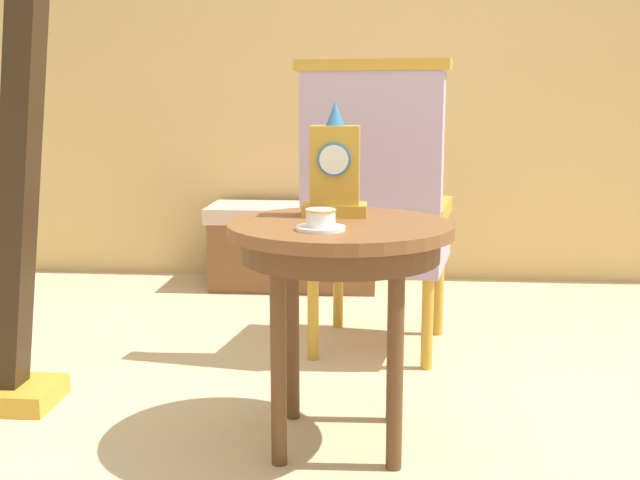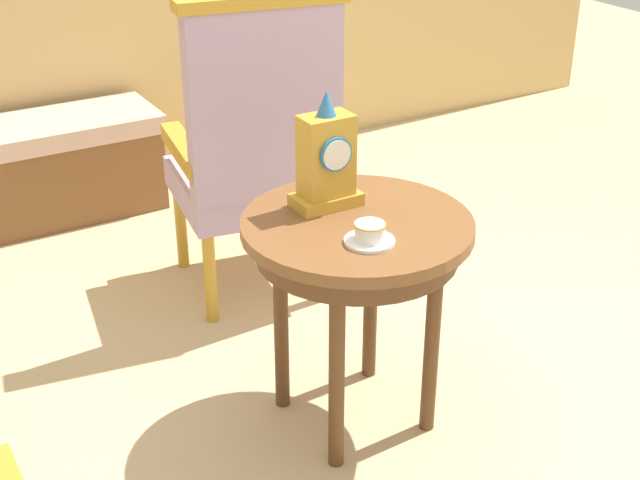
{
  "view_description": "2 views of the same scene",
  "coord_description": "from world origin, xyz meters",
  "px_view_note": "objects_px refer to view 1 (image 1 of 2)",
  "views": [
    {
      "loc": [
        0.16,
        -2.08,
        1.01
      ],
      "look_at": [
        -0.03,
        0.19,
        0.59
      ],
      "focal_mm": 43.39,
      "sensor_mm": 36.0,
      "label": 1
    },
    {
      "loc": [
        -1.17,
        -1.79,
        1.72
      ],
      "look_at": [
        -0.0,
        0.21,
        0.55
      ],
      "focal_mm": 50.63,
      "sensor_mm": 36.0,
      "label": 2
    }
  ],
  "objects_px": {
    "mantel_clock": "(335,170)",
    "window_bench": "(295,246)",
    "armchair": "(376,207)",
    "harp": "(3,177)",
    "side_table": "(340,252)",
    "teacup_left": "(321,221)"
  },
  "relations": [
    {
      "from": "mantel_clock",
      "to": "window_bench",
      "type": "height_order",
      "value": "mantel_clock"
    },
    {
      "from": "armchair",
      "to": "harp",
      "type": "height_order",
      "value": "harp"
    },
    {
      "from": "harp",
      "to": "side_table",
      "type": "bearing_deg",
      "value": -9.78
    },
    {
      "from": "side_table",
      "to": "mantel_clock",
      "type": "bearing_deg",
      "value": 101.1
    },
    {
      "from": "mantel_clock",
      "to": "armchair",
      "type": "height_order",
      "value": "armchair"
    },
    {
      "from": "side_table",
      "to": "armchair",
      "type": "bearing_deg",
      "value": 83.56
    },
    {
      "from": "harp",
      "to": "mantel_clock",
      "type": "bearing_deg",
      "value": -3.34
    },
    {
      "from": "teacup_left",
      "to": "window_bench",
      "type": "relative_size",
      "value": 0.15
    },
    {
      "from": "mantel_clock",
      "to": "harp",
      "type": "distance_m",
      "value": 1.06
    },
    {
      "from": "window_bench",
      "to": "armchair",
      "type": "bearing_deg",
      "value": -67.71
    },
    {
      "from": "teacup_left",
      "to": "mantel_clock",
      "type": "relative_size",
      "value": 0.4
    },
    {
      "from": "side_table",
      "to": "armchair",
      "type": "height_order",
      "value": "armchair"
    },
    {
      "from": "side_table",
      "to": "mantel_clock",
      "type": "xyz_separation_m",
      "value": [
        -0.02,
        0.12,
        0.22
      ]
    },
    {
      "from": "armchair",
      "to": "window_bench",
      "type": "relative_size",
      "value": 1.26
    },
    {
      "from": "mantel_clock",
      "to": "harp",
      "type": "height_order",
      "value": "harp"
    },
    {
      "from": "mantel_clock",
      "to": "window_bench",
      "type": "bearing_deg",
      "value": 100.65
    },
    {
      "from": "armchair",
      "to": "harp",
      "type": "relative_size",
      "value": 0.61
    },
    {
      "from": "armchair",
      "to": "window_bench",
      "type": "bearing_deg",
      "value": 112.29
    },
    {
      "from": "side_table",
      "to": "mantel_clock",
      "type": "distance_m",
      "value": 0.25
    },
    {
      "from": "mantel_clock",
      "to": "window_bench",
      "type": "distance_m",
      "value": 1.88
    },
    {
      "from": "teacup_left",
      "to": "mantel_clock",
      "type": "xyz_separation_m",
      "value": [
        0.02,
        0.25,
        0.11
      ]
    },
    {
      "from": "side_table",
      "to": "teacup_left",
      "type": "relative_size",
      "value": 4.94
    }
  ]
}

